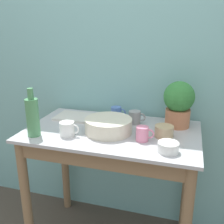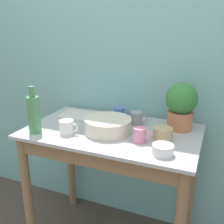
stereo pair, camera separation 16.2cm
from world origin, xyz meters
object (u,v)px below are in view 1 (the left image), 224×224
(mug_grey, at_px, (135,117))
(bowl_small_tan, at_px, (164,131))
(bowl_small_enamel_white, at_px, (168,147))
(tray_board, at_px, (74,117))
(bottle_tall, at_px, (33,116))
(mug_pink, at_px, (143,134))
(mug_white, at_px, (67,129))
(mug_blue, at_px, (117,113))
(potted_plant, at_px, (179,103))
(bowl_wash_large, at_px, (108,126))

(mug_grey, relative_size, bowl_small_tan, 1.03)
(bowl_small_enamel_white, xyz_separation_m, tray_board, (-0.69, 0.35, -0.02))
(bottle_tall, xyz_separation_m, mug_pink, (0.64, 0.11, -0.08))
(bowl_small_tan, bearing_deg, mug_white, -164.99)
(bottle_tall, distance_m, bowl_small_enamel_white, 0.80)
(mug_grey, relative_size, mug_white, 0.94)
(tray_board, bearing_deg, mug_pink, -24.92)
(bowl_small_enamel_white, bearing_deg, mug_blue, 133.13)
(mug_white, xyz_separation_m, bowl_small_tan, (0.56, 0.15, -0.01))
(bottle_tall, distance_m, tray_board, 0.39)
(mug_grey, bearing_deg, bowl_small_tan, -38.75)
(mug_white, bearing_deg, potted_plant, 29.23)
(bowl_wash_large, xyz_separation_m, mug_pink, (0.23, -0.06, -0.00))
(bottle_tall, xyz_separation_m, bowl_small_tan, (0.75, 0.20, -0.09))
(mug_grey, distance_m, mug_pink, 0.28)
(mug_white, bearing_deg, bottle_tall, -163.93)
(mug_pink, distance_m, bowl_small_tan, 0.15)
(bowl_wash_large, relative_size, tray_board, 1.14)
(potted_plant, distance_m, mug_blue, 0.44)
(bowl_wash_large, relative_size, bowl_small_tan, 2.62)
(mug_blue, bearing_deg, bottle_tall, -132.10)
(potted_plant, relative_size, bottle_tall, 1.03)
(potted_plant, distance_m, bowl_small_tan, 0.24)
(mug_blue, bearing_deg, mug_grey, -22.37)
(mug_blue, height_order, bowl_small_tan, mug_blue)
(mug_blue, height_order, bowl_small_enamel_white, mug_blue)
(potted_plant, height_order, bottle_tall, potted_plant)
(bowl_small_enamel_white, bearing_deg, bottle_tall, -179.33)
(mug_pink, height_order, mug_white, same)
(bottle_tall, xyz_separation_m, mug_grey, (0.54, 0.37, -0.08))
(mug_white, bearing_deg, bowl_wash_large, 28.86)
(bowl_small_enamel_white, bearing_deg, bowl_small_tan, 101.96)
(bowl_wash_large, height_order, bottle_tall, bottle_tall)
(bottle_tall, bearing_deg, bowl_wash_large, 23.16)
(potted_plant, xyz_separation_m, mug_white, (-0.62, -0.35, -0.12))
(bowl_wash_large, height_order, mug_grey, bowl_wash_large)
(bowl_wash_large, relative_size, mug_blue, 2.70)
(bowl_wash_large, height_order, bowl_small_enamel_white, bowl_wash_large)
(mug_pink, bearing_deg, mug_blue, 127.22)
(mug_white, distance_m, bowl_small_enamel_white, 0.60)
(bowl_small_enamel_white, bearing_deg, mug_grey, 124.70)
(mug_blue, height_order, mug_pink, same)
(bottle_tall, relative_size, mug_grey, 2.53)
(bottle_tall, bearing_deg, potted_plant, 26.34)
(mug_white, bearing_deg, bowl_small_enamel_white, -4.44)
(tray_board, bearing_deg, bowl_small_enamel_white, -26.99)
(potted_plant, height_order, mug_grey, potted_plant)
(bottle_tall, relative_size, mug_white, 2.38)
(bowl_wash_large, height_order, mug_blue, bowl_wash_large)
(mug_white, height_order, tray_board, mug_white)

